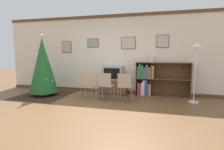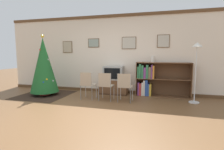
# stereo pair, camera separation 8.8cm
# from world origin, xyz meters

# --- Properties ---
(ground_plane) EXTENTS (24.00, 24.00, 0.00)m
(ground_plane) POSITION_xyz_m (0.00, 0.00, 0.00)
(ground_plane) COLOR brown
(wall_back) EXTENTS (8.20, 0.11, 2.70)m
(wall_back) POSITION_xyz_m (0.00, 2.43, 1.35)
(wall_back) COLOR silver
(wall_back) RESTS_ON ground_plane
(area_rug) EXTENTS (1.56, 1.70, 0.01)m
(area_rug) POSITION_xyz_m (-2.04, 1.38, 0.00)
(area_rug) COLOR #332319
(area_rug) RESTS_ON ground_plane
(christmas_tree) EXTENTS (0.91, 0.91, 1.97)m
(christmas_tree) POSITION_xyz_m (-2.04, 1.38, 0.99)
(christmas_tree) COLOR maroon
(christmas_tree) RESTS_ON area_rug
(tv_console) EXTENTS (0.95, 0.44, 0.50)m
(tv_console) POSITION_xyz_m (0.13, 2.14, 0.25)
(tv_console) COLOR #4C311E
(tv_console) RESTS_ON ground_plane
(television) EXTENTS (0.65, 0.43, 0.46)m
(television) POSITION_xyz_m (0.13, 2.13, 0.72)
(television) COLOR #9E9E99
(television) RESTS_ON tv_console
(folding_chair_left) EXTENTS (0.40, 0.40, 0.82)m
(folding_chair_left) POSITION_xyz_m (-0.44, 1.22, 0.47)
(folding_chair_left) COLOR tan
(folding_chair_left) RESTS_ON ground_plane
(folding_chair_center) EXTENTS (0.40, 0.40, 0.82)m
(folding_chair_center) POSITION_xyz_m (0.13, 1.22, 0.47)
(folding_chair_center) COLOR tan
(folding_chair_center) RESTS_ON ground_plane
(folding_chair_right) EXTENTS (0.40, 0.40, 0.82)m
(folding_chair_right) POSITION_xyz_m (0.70, 1.22, 0.47)
(folding_chair_right) COLOR tan
(folding_chair_right) RESTS_ON ground_plane
(bookshelf) EXTENTS (1.68, 0.36, 1.09)m
(bookshelf) POSITION_xyz_m (1.43, 2.18, 0.53)
(bookshelf) COLOR brown
(bookshelf) RESTS_ON ground_plane
(vase) EXTENTS (0.12, 0.12, 0.21)m
(vase) POSITION_xyz_m (1.40, 2.21, 1.20)
(vase) COLOR silver
(vase) RESTS_ON bookshelf
(standing_lamp) EXTENTS (0.28, 0.28, 1.67)m
(standing_lamp) POSITION_xyz_m (2.59, 1.68, 1.28)
(standing_lamp) COLOR silver
(standing_lamp) RESTS_ON ground_plane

